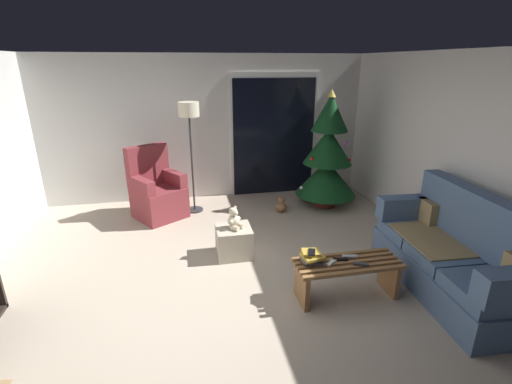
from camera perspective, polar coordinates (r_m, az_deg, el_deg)
name	(u,v)px	position (r m, az deg, el deg)	size (l,w,h in m)	color
ground_plane	(233,287)	(4.17, -3.58, -14.71)	(7.00, 7.00, 0.00)	#B2A38E
wall_back	(207,128)	(6.58, -7.67, 9.87)	(5.72, 0.12, 2.50)	silver
wall_right	(479,165)	(4.87, 31.62, 3.67)	(0.12, 6.00, 2.50)	silver
patio_door_frame	(274,135)	(6.72, 2.79, 8.93)	(1.60, 0.02, 2.20)	silver
patio_door_glass	(274,138)	(6.72, 2.82, 8.48)	(1.50, 0.02, 2.10)	black
couch	(454,256)	(4.47, 28.62, -8.82)	(0.89, 1.98, 1.08)	slate
coffee_table	(347,273)	(4.00, 14.09, -12.28)	(1.10, 0.40, 0.42)	olive
remote_silver	(350,256)	(4.00, 14.49, -9.75)	(0.04, 0.16, 0.02)	#ADADB2
remote_graphite	(361,264)	(3.89, 16.14, -10.82)	(0.04, 0.16, 0.02)	#333338
remote_black	(340,259)	(3.93, 13.08, -10.24)	(0.04, 0.16, 0.02)	black
remote_white	(332,262)	(3.85, 11.78, -10.73)	(0.04, 0.16, 0.02)	silver
book_stack	(312,257)	(3.82, 8.77, -10.05)	(0.25, 0.24, 0.12)	#4C4C51
cell_phone	(312,252)	(3.76, 8.73, -9.30)	(0.07, 0.14, 0.01)	black
christmas_tree	(327,157)	(6.18, 11.14, 5.42)	(1.02, 1.02, 1.96)	#4C1E19
armchair	(157,192)	(5.98, -15.28, -0.07)	(0.95, 0.95, 1.13)	maroon
floor_lamp	(189,120)	(5.81, -10.41, 11.00)	(0.32, 0.32, 1.78)	#2D2D30
ottoman	(234,241)	(4.70, -3.48, -7.72)	(0.44, 0.44, 0.38)	#B2A893
teddy_bear_cream	(234,219)	(4.56, -3.46, -4.28)	(0.21, 0.22, 0.29)	beige
teddy_bear_chestnut_by_tree	(282,206)	(6.01, 4.02, -2.15)	(0.20, 0.20, 0.29)	brown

